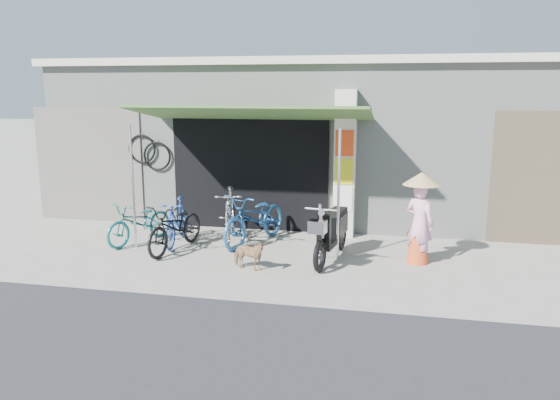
% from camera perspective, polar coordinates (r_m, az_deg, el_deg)
% --- Properties ---
extents(ground, '(80.00, 80.00, 0.00)m').
position_cam_1_polar(ground, '(9.32, -0.06, -7.30)').
color(ground, gray).
rests_on(ground, ground).
extents(bicycle_shop, '(12.30, 5.30, 3.66)m').
position_cam_1_polar(bicycle_shop, '(13.89, 4.30, 6.68)').
color(bicycle_shop, '#A1A69E').
rests_on(bicycle_shop, ground).
extents(shop_pillar, '(0.42, 0.44, 3.00)m').
position_cam_1_polar(shop_pillar, '(11.22, 6.80, 3.73)').
color(shop_pillar, beige).
rests_on(shop_pillar, ground).
extents(awning, '(4.60, 1.88, 2.72)m').
position_cam_1_polar(awning, '(10.62, -3.06, 8.86)').
color(awning, '#375A28').
rests_on(awning, ground).
extents(neighbour_left, '(2.60, 0.06, 2.60)m').
position_cam_1_polar(neighbour_left, '(13.24, -19.31, 3.49)').
color(neighbour_left, '#6B665B').
rests_on(neighbour_left, ground).
extents(bike_teal, '(1.11, 1.70, 0.84)m').
position_cam_1_polar(bike_teal, '(11.14, -14.45, -2.25)').
color(bike_teal, '#196F73').
rests_on(bike_teal, ground).
extents(bike_blue, '(0.57, 1.54, 0.91)m').
position_cam_1_polar(bike_blue, '(10.87, -10.69, -2.25)').
color(bike_blue, '#204495').
rests_on(bike_blue, ground).
extents(bike_black, '(0.91, 1.84, 0.92)m').
position_cam_1_polar(bike_black, '(10.46, -10.81, -2.77)').
color(bike_black, black).
rests_on(bike_black, ground).
extents(bike_silver, '(0.91, 1.87, 1.08)m').
position_cam_1_polar(bike_silver, '(10.85, -5.26, -1.65)').
color(bike_silver, '#9E9FA2').
rests_on(bike_silver, ground).
extents(bike_navy, '(1.33, 2.08, 1.03)m').
position_cam_1_polar(bike_navy, '(10.75, -2.58, -1.88)').
color(bike_navy, '#1E528D').
rests_on(bike_navy, ground).
extents(street_dog, '(0.68, 0.43, 0.53)m').
position_cam_1_polar(street_dog, '(9.25, -3.33, -5.74)').
color(street_dog, tan).
rests_on(street_dog, ground).
extents(moped, '(0.62, 1.91, 1.08)m').
position_cam_1_polar(moped, '(9.77, 5.45, -3.43)').
color(moped, black).
rests_on(moped, ground).
extents(nun, '(0.64, 0.64, 1.61)m').
position_cam_1_polar(nun, '(9.77, 14.38, -1.84)').
color(nun, '#EEA0C3').
rests_on(nun, ground).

